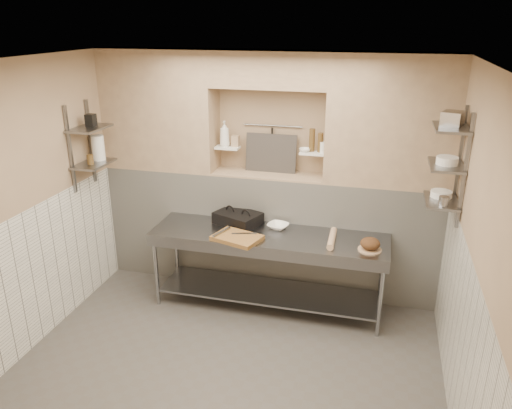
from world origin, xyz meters
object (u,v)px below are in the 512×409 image
(panini_press, at_px, (238,218))
(bottle_soap, at_px, (225,134))
(bowl_alcove, at_px, (305,150))
(jug_left, at_px, (98,148))
(mixing_bowl, at_px, (278,226))
(bread_loaf, at_px, (370,244))
(prep_table, at_px, (268,256))
(rolling_pin, at_px, (332,239))
(cutting_board, at_px, (237,238))

(panini_press, relative_size, bottle_soap, 1.97)
(bowl_alcove, bearing_deg, bottle_soap, 179.34)
(jug_left, bearing_deg, panini_press, 8.43)
(mixing_bowl, height_order, jug_left, jug_left)
(bread_loaf, xyz_separation_m, bowl_alcove, (-0.81, 0.67, 0.76))
(bottle_soap, bearing_deg, panini_press, -53.79)
(bowl_alcove, xyz_separation_m, jug_left, (-2.25, -0.56, 0.02))
(mixing_bowl, distance_m, bowl_alcove, 0.91)
(prep_table, height_order, bread_loaf, bread_loaf)
(bowl_alcove, bearing_deg, prep_table, -116.94)
(bowl_alcove, relative_size, jug_left, 0.45)
(bowl_alcove, bearing_deg, rolling_pin, -53.61)
(panini_press, distance_m, bottle_soap, 0.99)
(bread_loaf, relative_size, jug_left, 0.72)
(rolling_pin, xyz_separation_m, bread_loaf, (0.40, -0.11, 0.04))
(mixing_bowl, height_order, bread_loaf, bread_loaf)
(prep_table, distance_m, bread_loaf, 1.15)
(prep_table, distance_m, mixing_bowl, 0.35)
(prep_table, xyz_separation_m, bottle_soap, (-0.66, 0.56, 1.22))
(jug_left, bearing_deg, bottle_soap, 23.75)
(cutting_board, xyz_separation_m, mixing_bowl, (0.36, 0.41, 0.01))
(panini_press, relative_size, bread_loaf, 2.92)
(cutting_board, bearing_deg, jug_left, 173.26)
(mixing_bowl, bearing_deg, bread_loaf, -16.89)
(mixing_bowl, distance_m, rolling_pin, 0.66)
(cutting_board, bearing_deg, mixing_bowl, 48.53)
(cutting_board, relative_size, bowl_alcove, 3.89)
(jug_left, bearing_deg, mixing_bowl, 5.81)
(bottle_soap, bearing_deg, jug_left, -156.25)
(cutting_board, height_order, bowl_alcove, bowl_alcove)
(rolling_pin, distance_m, bowl_alcove, 1.06)
(bottle_soap, relative_size, jug_left, 1.06)
(bread_loaf, bearing_deg, panini_press, 167.41)
(bread_loaf, bearing_deg, rolling_pin, 164.40)
(cutting_board, xyz_separation_m, bottle_soap, (-0.37, 0.77, 0.94))
(bowl_alcove, bearing_deg, panini_press, -154.29)
(mixing_bowl, distance_m, jug_left, 2.21)
(panini_press, relative_size, rolling_pin, 1.26)
(cutting_board, distance_m, bowl_alcove, 1.25)
(prep_table, height_order, rolling_pin, rolling_pin)
(prep_table, bearing_deg, bread_loaf, -6.03)
(rolling_pin, bearing_deg, mixing_bowl, 162.30)
(bread_loaf, relative_size, bottle_soap, 0.68)
(jug_left, bearing_deg, prep_table, 0.32)
(bottle_soap, xyz_separation_m, bowl_alcove, (0.95, -0.01, -0.13))
(bottle_soap, xyz_separation_m, jug_left, (-1.31, -0.58, -0.11))
(prep_table, bearing_deg, panini_press, 151.84)
(panini_press, bearing_deg, bread_loaf, 9.31)
(mixing_bowl, bearing_deg, rolling_pin, -17.70)
(rolling_pin, height_order, bottle_soap, bottle_soap)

